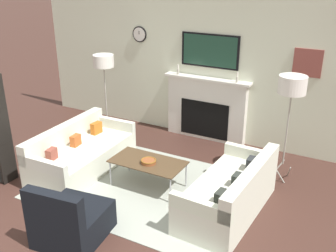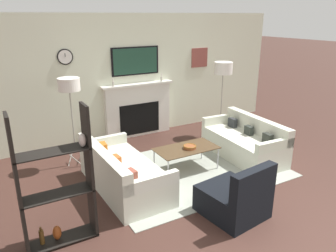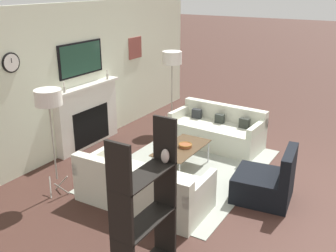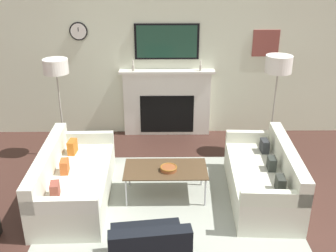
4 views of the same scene
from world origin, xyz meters
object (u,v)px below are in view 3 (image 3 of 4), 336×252
at_px(couch_left, 142,188).
at_px(coffee_table, 182,149).
at_px(floor_lamp_left, 48,100).
at_px(floor_lamp_right, 172,59).
at_px(shelf_unit, 145,212).
at_px(decorative_bowl, 185,145).
at_px(armchair, 266,183).
at_px(couch_right, 217,132).

xyz_separation_m(couch_left, coffee_table, (1.25, 0.05, 0.14)).
height_order(floor_lamp_left, floor_lamp_right, floor_lamp_right).
distance_m(coffee_table, floor_lamp_left, 2.32).
bearing_deg(couch_left, floor_lamp_right, 23.03).
height_order(floor_lamp_left, shelf_unit, shelf_unit).
bearing_deg(decorative_bowl, armchair, -98.37).
xyz_separation_m(couch_left, floor_lamp_left, (-0.40, 1.27, 1.22)).
bearing_deg(floor_lamp_right, floor_lamp_left, -180.00).
bearing_deg(couch_right, shelf_unit, -167.30).
bearing_deg(coffee_table, armchair, -96.80).
height_order(coffee_table, decorative_bowl, decorative_bowl).
relative_size(floor_lamp_right, shelf_unit, 0.99).
bearing_deg(decorative_bowl, couch_left, -179.63).
bearing_deg(couch_left, decorative_bowl, 0.37).
bearing_deg(floor_lamp_right, decorative_bowl, -143.43).
bearing_deg(couch_right, floor_lamp_left, 156.91).
relative_size(floor_lamp_left, floor_lamp_right, 0.97).
xyz_separation_m(floor_lamp_left, shelf_unit, (-0.73, -2.11, -0.72)).
bearing_deg(armchair, shelf_unit, 164.05).
relative_size(armchair, floor_lamp_left, 0.55).
xyz_separation_m(couch_left, armchair, (1.07, -1.47, -0.00)).
distance_m(couch_left, couch_right, 2.58).
relative_size(couch_right, floor_lamp_right, 1.06).
xyz_separation_m(armchair, shelf_unit, (-2.21, 0.63, 0.51)).
relative_size(couch_right, floor_lamp_left, 1.09).
xyz_separation_m(coffee_table, floor_lamp_right, (1.73, 1.22, 1.12)).
distance_m(couch_right, floor_lamp_right, 1.82).
bearing_deg(shelf_unit, couch_right, 12.70).
relative_size(couch_left, couch_right, 1.06).
xyz_separation_m(couch_left, floor_lamp_right, (2.98, 1.27, 1.26)).
height_order(coffee_table, shelf_unit, shelf_unit).
height_order(couch_left, floor_lamp_right, floor_lamp_right).
relative_size(armchair, shelf_unit, 0.53).
height_order(couch_right, floor_lamp_right, floor_lamp_right).
distance_m(armchair, floor_lamp_right, 3.57).
xyz_separation_m(couch_right, armchair, (-1.51, -1.47, -0.02)).
xyz_separation_m(decorative_bowl, floor_lamp_right, (1.70, 1.26, 1.06)).
xyz_separation_m(coffee_table, shelf_unit, (-2.39, -0.89, 0.37)).
relative_size(decorative_bowl, floor_lamp_right, 0.14).
height_order(couch_left, coffee_table, couch_left).
relative_size(armchair, decorative_bowl, 3.91).
xyz_separation_m(couch_right, coffee_table, (-1.33, 0.06, 0.12)).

